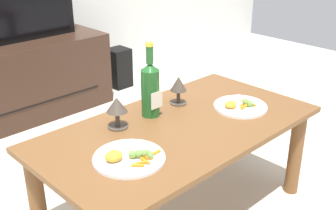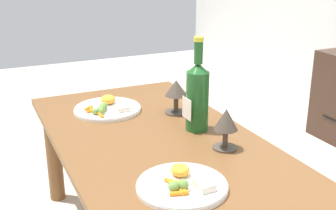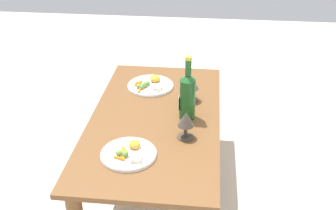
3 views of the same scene
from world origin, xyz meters
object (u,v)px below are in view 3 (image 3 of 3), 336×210
Objects in this scene: dining_table at (155,131)px; dinner_plate_right at (129,153)px; dinner_plate_left at (150,85)px; goblet_left at (191,85)px; goblet_right at (186,121)px; wine_bottle at (187,94)px.

dinner_plate_right is (0.34, -0.07, 0.10)m from dining_table.
dinner_plate_left reaches higher than dinner_plate_right.
goblet_left is 0.99× the size of goblet_right.
dinner_plate_left is at bearing -154.34° from goblet_right.
wine_bottle is 1.25× the size of dinner_plate_left.
dinner_plate_right reaches higher than dining_table.
goblet_right is 0.51× the size of dinner_plate_left.
goblet_left is (-0.19, 0.01, -0.04)m from wine_bottle.
goblet_left is at bearing 155.86° from dinner_plate_right.
goblet_left is 0.51× the size of dinner_plate_left.
goblet_right is at bearing 1.76° from wine_bottle.
wine_bottle is at bearing -1.76° from goblet_left.
goblet_left is 0.55× the size of dinner_plate_right.
wine_bottle reaches higher than dinner_plate_left.
goblet_right is (0.17, 0.17, 0.18)m from dining_table.
goblet_right is 0.57m from dinner_plate_left.
wine_bottle is (-0.02, 0.16, 0.22)m from dining_table.
goblet_right is 0.55× the size of dinner_plate_right.
wine_bottle is 0.42m from dinner_plate_left.
dining_table is 0.30m from goblet_right.
dining_table is at bearing -83.99° from wine_bottle.
dinner_plate_left is at bearing -119.38° from goblet_left.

